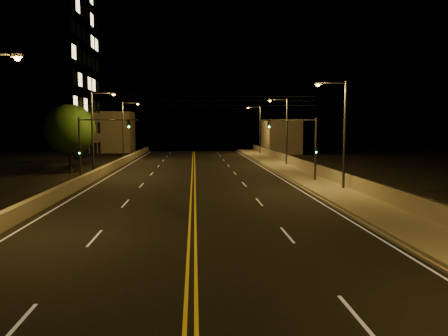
{
  "coord_description": "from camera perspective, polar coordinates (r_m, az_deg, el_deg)",
  "views": [
    {
      "loc": [
        0.13,
        -9.58,
        5.19
      ],
      "look_at": [
        2.0,
        18.0,
        2.5
      ],
      "focal_mm": 35.0,
      "sensor_mm": 36.0,
      "label": 1
    }
  ],
  "objects": [
    {
      "name": "tree_0",
      "position": [
        50.42,
        -19.49,
        4.72
      ],
      "size": [
        5.54,
        5.54,
        7.51
      ],
      "color": "black",
      "rests_on": "ground"
    },
    {
      "name": "streetlight_5",
      "position": [
        46.31,
        -16.46,
        5.11
      ],
      "size": [
        2.55,
        0.28,
        8.62
      ],
      "color": "#2D2D33",
      "rests_on": "ground"
    },
    {
      "name": "curb",
      "position": [
        31.28,
        12.55,
        -3.99
      ],
      "size": [
        0.14,
        120.0,
        0.15
      ],
      "primitive_type": "cube",
      "color": "gray",
      "rests_on": "ground"
    },
    {
      "name": "streetlight_1",
      "position": [
        35.17,
        15.05,
        5.08
      ],
      "size": [
        2.55,
        0.28,
        8.62
      ],
      "color": "#2D2D33",
      "rests_on": "ground"
    },
    {
      "name": "streetlight_3",
      "position": [
        77.96,
        4.53,
        5.41
      ],
      "size": [
        2.55,
        0.28,
        8.62
      ],
      "color": "#2D2D33",
      "rests_on": "ground"
    },
    {
      "name": "overhead_wires",
      "position": [
        39.15,
        -4.11,
        8.78
      ],
      "size": [
        22.0,
        0.03,
        0.83
      ],
      "color": "black"
    },
    {
      "name": "traffic_signal_left",
      "position": [
        39.58,
        -16.91,
        3.22
      ],
      "size": [
        5.11,
        0.31,
        5.89
      ],
      "color": "#2D2D33",
      "rests_on": "ground"
    },
    {
      "name": "traffic_signal_right",
      "position": [
        39.81,
        10.46,
        3.38
      ],
      "size": [
        5.11,
        0.31,
        5.89
      ],
      "color": "#2D2D33",
      "rests_on": "ground"
    },
    {
      "name": "tree_1",
      "position": [
        58.77,
        -19.57,
        4.98
      ],
      "size": [
        5.77,
        5.77,
        7.82
      ],
      "color": "black",
      "rests_on": "ground"
    },
    {
      "name": "streetlight_2",
      "position": [
        55.84,
        7.91,
        5.32
      ],
      "size": [
        2.55,
        0.28,
        8.62
      ],
      "color": "#2D2D33",
      "rests_on": "ground"
    },
    {
      "name": "jersey_barrier",
      "position": [
        31.45,
        -21.57,
        -3.48
      ],
      "size": [
        0.45,
        120.0,
        0.92
      ],
      "primitive_type": "cube",
      "color": "gray",
      "rests_on": "ground"
    },
    {
      "name": "distant_building_right",
      "position": [
        83.54,
        7.44,
        4.12
      ],
      "size": [
        6.0,
        10.0,
        6.32
      ],
      "primitive_type": "cube",
      "color": "gray",
      "rests_on": "ground"
    },
    {
      "name": "road",
      "position": [
        30.03,
        -4.08,
        -4.39
      ],
      "size": [
        18.0,
        120.0,
        0.02
      ],
      "primitive_type": "cube",
      "color": "black",
      "rests_on": "ground"
    },
    {
      "name": "streetlight_6",
      "position": [
        65.09,
        -12.8,
        5.26
      ],
      "size": [
        2.55,
        0.28,
        8.62
      ],
      "color": "#2D2D33",
      "rests_on": "ground"
    },
    {
      "name": "parapet_wall",
      "position": [
        32.34,
        18.57,
        -2.54
      ],
      "size": [
        0.3,
        120.0,
        1.0
      ],
      "primitive_type": "cube",
      "color": "gray",
      "rests_on": "sidewalk"
    },
    {
      "name": "sidewalk",
      "position": [
        31.85,
        15.78,
        -3.76
      ],
      "size": [
        3.6,
        120.0,
        0.3
      ],
      "primitive_type": "cube",
      "color": "gray",
      "rests_on": "ground"
    },
    {
      "name": "distant_building_left",
      "position": [
        88.43,
        -14.43,
        4.56
      ],
      "size": [
        8.0,
        8.0,
        7.85
      ],
      "primitive_type": "cube",
      "color": "gray",
      "rests_on": "ground"
    },
    {
      "name": "lane_markings",
      "position": [
        29.96,
        -4.08,
        -4.39
      ],
      "size": [
        17.32,
        116.0,
        0.0
      ],
      "color": "silver",
      "rests_on": "road"
    },
    {
      "name": "parapet_rail",
      "position": [
        32.28,
        18.6,
        -1.6
      ],
      "size": [
        0.06,
        120.0,
        0.06
      ],
      "primitive_type": "cylinder",
      "rotation": [
        1.57,
        0.0,
        0.0
      ],
      "color": "black",
      "rests_on": "parapet_wall"
    }
  ]
}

